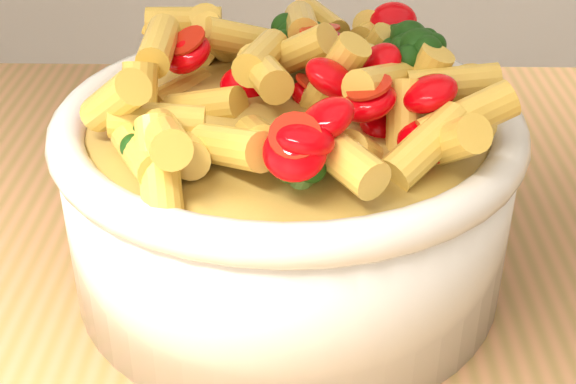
# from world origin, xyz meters

# --- Properties ---
(serving_bowl) EXTENTS (0.26, 0.26, 0.11)m
(serving_bowl) POSITION_xyz_m (-0.11, 0.08, 0.96)
(serving_bowl) COLOR white
(serving_bowl) RESTS_ON table
(pasta_salad) EXTENTS (0.20, 0.20, 0.05)m
(pasta_salad) POSITION_xyz_m (-0.11, 0.08, 1.02)
(pasta_salad) COLOR #FDC350
(pasta_salad) RESTS_ON serving_bowl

